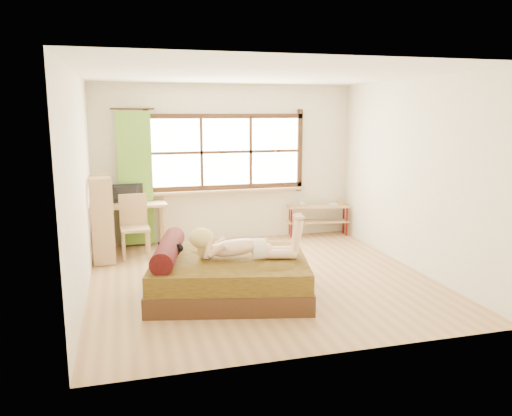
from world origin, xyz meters
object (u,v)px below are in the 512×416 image
object	(u,v)px
bed	(226,275)
kitten	(169,251)
desk	(127,210)
chair	(134,222)
woman	(242,235)
bookshelf	(102,219)
pipe_shelf	(319,213)

from	to	relation	value
bed	kitten	world-z (taller)	bed
desk	chair	distance (m)	0.40
woman	bed	bearing A→B (deg)	175.40
kitten	bookshelf	world-z (taller)	bookshelf
chair	pipe_shelf	xyz separation A→B (m)	(3.29, 0.48, -0.13)
bed	desk	distance (m)	2.71
woman	chair	xyz separation A→B (m)	(-1.23, 2.13, -0.22)
desk	pipe_shelf	size ratio (longest dim) A/B	1.10
bed	kitten	distance (m)	0.76
bookshelf	chair	bearing A→B (deg)	19.00
bed	pipe_shelf	xyz separation A→B (m)	(2.25, 2.55, 0.15)
desk	woman	bearing A→B (deg)	-65.17
chair	bookshelf	distance (m)	0.52
woman	kitten	world-z (taller)	woman
kitten	desk	bearing A→B (deg)	113.47
bed	woman	world-z (taller)	woman
bed	bookshelf	bearing A→B (deg)	141.18
kitten	pipe_shelf	bearing A→B (deg)	52.49
pipe_shelf	bed	bearing A→B (deg)	-122.46
bed	chair	bearing A→B (deg)	129.03
woman	kitten	size ratio (longest dim) A/B	4.67
bed	desk	bearing A→B (deg)	127.39
woman	bookshelf	distance (m)	2.58
bed	woman	bearing A→B (deg)	-4.60
woman	chair	size ratio (longest dim) A/B	1.37
kitten	woman	bearing A→B (deg)	2.69
kitten	desk	world-z (taller)	desk
kitten	desk	xyz separation A→B (m)	(-0.45, 2.34, 0.08)
bed	pipe_shelf	size ratio (longest dim) A/B	1.90
woman	pipe_shelf	bearing A→B (deg)	64.20
kitten	bookshelf	bearing A→B (deg)	127.35
chair	pipe_shelf	bearing A→B (deg)	5.11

